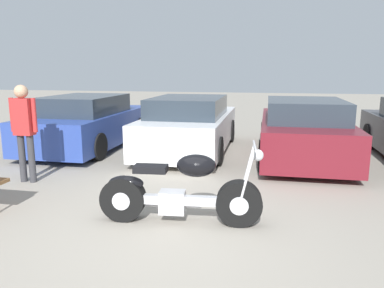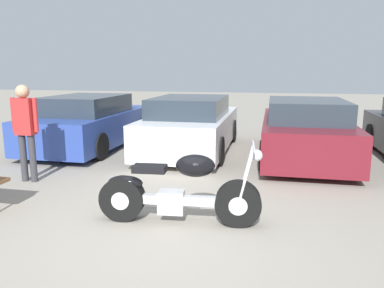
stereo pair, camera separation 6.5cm
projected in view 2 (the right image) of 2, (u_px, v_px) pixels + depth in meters
The scene contains 6 objects.
ground_plane at pixel (161, 238), 4.59m from camera, with size 60.00×60.00×0.00m, color gray.
motorcycle at pixel (178, 192), 4.98m from camera, with size 2.18×0.62×1.10m.
parked_car_blue at pixel (90, 123), 9.86m from camera, with size 1.94×4.42×1.38m.
parked_car_white at pixel (192, 126), 9.39m from camera, with size 1.94×4.42×1.38m.
parked_car_maroon at pixel (305, 131), 8.58m from camera, with size 1.94×4.42×1.38m.
person_standing at pixel (25, 124), 6.72m from camera, with size 0.52×0.24×1.77m.
Camera 2 is at (1.26, -4.10, 2.03)m, focal length 35.00 mm.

